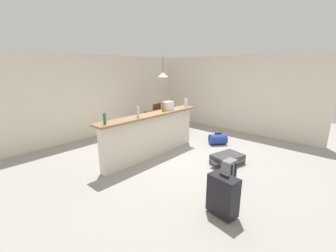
% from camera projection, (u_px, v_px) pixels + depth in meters
% --- Properties ---
extents(ground_plane, '(13.00, 13.00, 0.05)m').
position_uv_depth(ground_plane, '(179.00, 156.00, 5.65)').
color(ground_plane, gray).
extents(wall_back, '(6.60, 0.10, 2.50)m').
position_uv_depth(wall_back, '(107.00, 95.00, 7.29)').
color(wall_back, silver).
rests_on(wall_back, ground_plane).
extents(wall_right, '(0.10, 6.00, 2.50)m').
position_uv_depth(wall_right, '(229.00, 94.00, 7.69)').
color(wall_right, silver).
rests_on(wall_right, ground_plane).
extents(partition_half_wall, '(2.80, 0.20, 1.02)m').
position_uv_depth(partition_half_wall, '(152.00, 136.00, 5.44)').
color(partition_half_wall, silver).
rests_on(partition_half_wall, ground_plane).
extents(bar_countertop, '(2.96, 0.40, 0.05)m').
position_uv_depth(bar_countertop, '(151.00, 115.00, 5.30)').
color(bar_countertop, '#93704C').
rests_on(bar_countertop, partition_half_wall).
extents(bottle_green, '(0.06, 0.06, 0.22)m').
position_uv_depth(bottle_green, '(105.00, 119.00, 4.34)').
color(bottle_green, '#2D6B38').
rests_on(bottle_green, bar_countertop).
extents(bottle_clear, '(0.06, 0.06, 0.24)m').
position_uv_depth(bottle_clear, '(138.00, 112.00, 4.90)').
color(bottle_clear, silver).
rests_on(bottle_clear, bar_countertop).
extents(bottle_amber, '(0.06, 0.06, 0.23)m').
position_uv_depth(bottle_amber, '(163.00, 107.00, 5.55)').
color(bottle_amber, '#9E661E').
rests_on(bottle_amber, bar_countertop).
extents(bottle_white, '(0.07, 0.07, 0.24)m').
position_uv_depth(bottle_white, '(186.00, 103.00, 6.14)').
color(bottle_white, silver).
rests_on(bottle_white, bar_countertop).
extents(grocery_bag, '(0.26, 0.18, 0.22)m').
position_uv_depth(grocery_bag, '(168.00, 106.00, 5.73)').
color(grocery_bag, silver).
rests_on(grocery_bag, bar_countertop).
extents(dining_table, '(1.10, 0.80, 0.74)m').
position_uv_depth(dining_table, '(164.00, 113.00, 7.41)').
color(dining_table, '#332319').
rests_on(dining_table, ground_plane).
extents(dining_chair_near_partition, '(0.48, 0.48, 0.93)m').
position_uv_depth(dining_chair_near_partition, '(174.00, 120.00, 7.06)').
color(dining_chair_near_partition, '#4C331E').
rests_on(dining_chair_near_partition, ground_plane).
extents(dining_chair_far_side, '(0.44, 0.44, 0.93)m').
position_uv_depth(dining_chair_far_side, '(155.00, 115.00, 7.79)').
color(dining_chair_far_side, '#4C331E').
rests_on(dining_chair_far_side, ground_plane).
extents(pendant_lamp, '(0.34, 0.34, 0.71)m').
position_uv_depth(pendant_lamp, '(163.00, 75.00, 6.99)').
color(pendant_lamp, black).
extents(suitcase_flat_charcoal, '(0.88, 0.64, 0.22)m').
position_uv_depth(suitcase_flat_charcoal, '(227.00, 159.00, 5.10)').
color(suitcase_flat_charcoal, '#38383D').
rests_on(suitcase_flat_charcoal, ground_plane).
extents(suitcase_upright_black, '(0.31, 0.47, 0.67)m').
position_uv_depth(suitcase_upright_black, '(223.00, 195.00, 3.29)').
color(suitcase_upright_black, black).
rests_on(suitcase_upright_black, ground_plane).
extents(backpack_grey, '(0.29, 0.27, 0.42)m').
position_uv_depth(backpack_grey, '(229.00, 170.00, 4.34)').
color(backpack_grey, slate).
rests_on(backpack_grey, ground_plane).
extents(duffel_bag_blue, '(0.56, 0.54, 0.34)m').
position_uv_depth(duffel_bag_blue, '(218.00, 139.00, 6.36)').
color(duffel_bag_blue, '#233D93').
rests_on(duffel_bag_blue, ground_plane).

